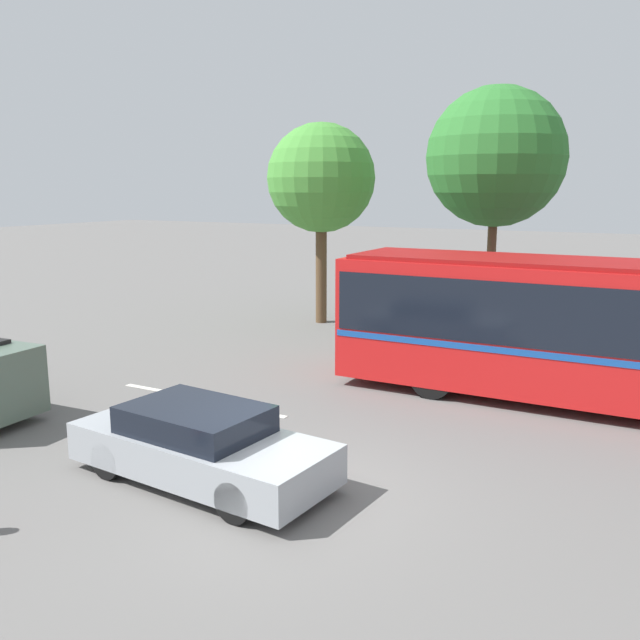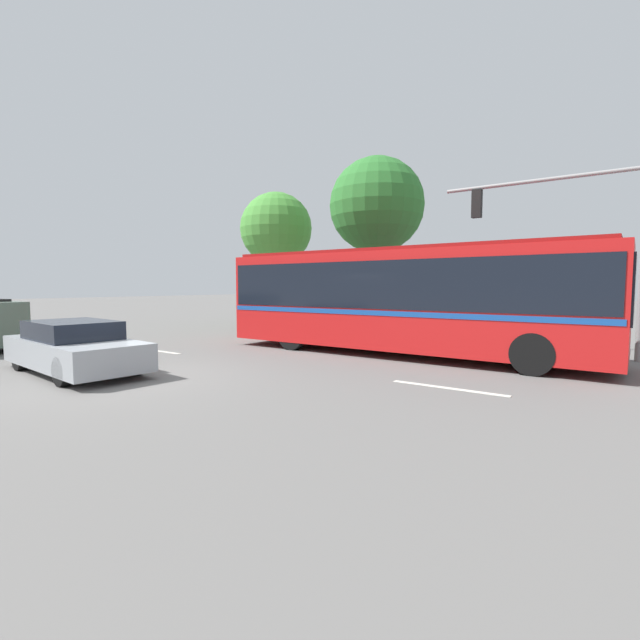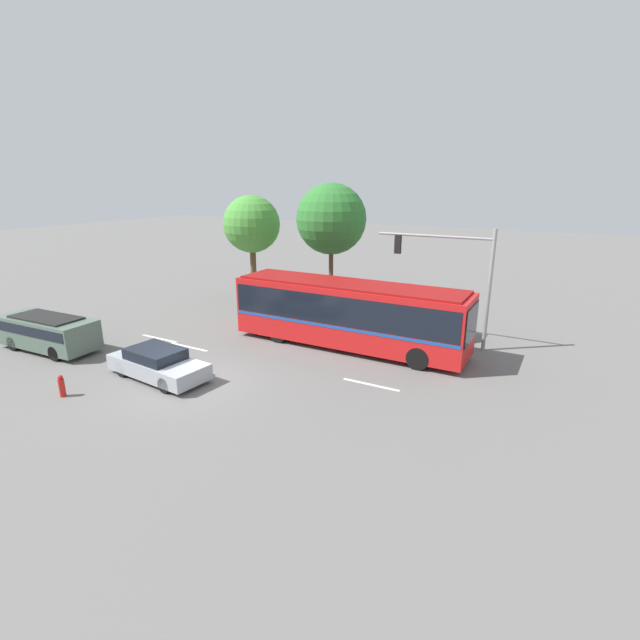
% 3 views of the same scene
% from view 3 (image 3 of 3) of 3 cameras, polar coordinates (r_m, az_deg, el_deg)
% --- Properties ---
extents(ground_plane, '(140.00, 140.00, 0.00)m').
position_cam_3_polar(ground_plane, '(19.44, -15.83, -7.38)').
color(ground_plane, slate).
extents(city_bus, '(11.44, 2.66, 3.16)m').
position_cam_3_polar(city_bus, '(22.11, 3.54, 1.14)').
color(city_bus, red).
rests_on(city_bus, ground).
extents(sedan_foreground, '(4.59, 2.16, 1.24)m').
position_cam_3_polar(sedan_foreground, '(20.05, -19.34, -5.10)').
color(sedan_foreground, '#9EA3A8').
rests_on(sedan_foreground, ground).
extents(suv_left_lane, '(5.14, 2.15, 1.66)m').
position_cam_3_polar(suv_left_lane, '(25.36, -30.46, -1.12)').
color(suv_left_lane, '#516656').
rests_on(suv_left_lane, ground).
extents(traffic_light_pole, '(5.57, 0.24, 5.72)m').
position_cam_3_polar(traffic_light_pole, '(22.76, 16.57, 6.07)').
color(traffic_light_pole, gray).
rests_on(traffic_light_pole, ground).
extents(flowering_hedge, '(8.04, 1.53, 1.46)m').
position_cam_3_polar(flowering_hedge, '(25.45, 8.70, 0.54)').
color(flowering_hedge, '#286028').
rests_on(flowering_hedge, ground).
extents(street_tree_left, '(3.72, 3.72, 6.89)m').
position_cam_3_polar(street_tree_left, '(31.21, -8.42, 11.54)').
color(street_tree_left, brown).
rests_on(street_tree_left, ground).
extents(street_tree_centre, '(4.13, 4.13, 7.66)m').
position_cam_3_polar(street_tree_centre, '(27.76, 1.40, 12.29)').
color(street_tree_centre, brown).
rests_on(street_tree_centre, ground).
extents(fire_hydrant, '(0.22, 0.22, 0.86)m').
position_cam_3_polar(fire_hydrant, '(19.88, -29.20, -7.13)').
color(fire_hydrant, red).
rests_on(fire_hydrant, ground).
extents(lane_stripe_near, '(2.40, 0.16, 0.01)m').
position_cam_3_polar(lane_stripe_near, '(25.08, -19.16, -2.17)').
color(lane_stripe_near, silver).
rests_on(lane_stripe_near, ground).
extents(lane_stripe_mid, '(2.40, 0.16, 0.01)m').
position_cam_3_polar(lane_stripe_mid, '(18.59, 6.29, -7.92)').
color(lane_stripe_mid, silver).
rests_on(lane_stripe_mid, ground).
extents(lane_stripe_far, '(2.40, 0.16, 0.01)m').
position_cam_3_polar(lane_stripe_far, '(23.41, -15.88, -3.20)').
color(lane_stripe_far, silver).
rests_on(lane_stripe_far, ground).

